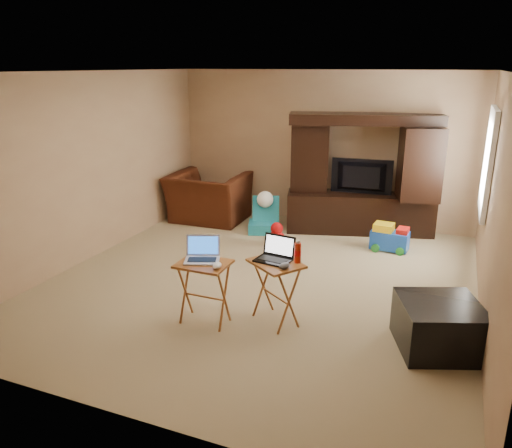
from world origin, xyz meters
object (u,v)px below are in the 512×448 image
at_px(mouse_left, 217,265).
at_px(mouse_right, 284,266).
at_px(push_toy, 390,237).
at_px(laptop_right, 273,250).
at_px(tray_table_left, 204,293).
at_px(tray_table_right, 276,292).
at_px(water_bottle, 298,253).
at_px(entertainment_center, 362,174).
at_px(television, 361,177).
at_px(ottoman, 439,326).
at_px(child_rocker, 262,215).
at_px(recliner, 208,198).
at_px(laptop_left, 202,250).
at_px(plush_toy, 277,234).

relative_size(mouse_left, mouse_right, 1.00).
bearing_deg(push_toy, mouse_left, -108.95).
relative_size(laptop_right, mouse_right, 2.58).
xyz_separation_m(tray_table_left, laptop_right, (0.64, 0.30, 0.46)).
bearing_deg(tray_table_right, mouse_right, -7.90).
height_order(tray_table_left, water_bottle, water_bottle).
relative_size(push_toy, water_bottle, 2.61).
height_order(entertainment_center, television, entertainment_center).
bearing_deg(ottoman, laptop_right, -177.47).
bearing_deg(entertainment_center, television, -105.49).
height_order(child_rocker, laptop_right, laptop_right).
xyz_separation_m(recliner, water_bottle, (2.48, -2.85, 0.37)).
relative_size(tray_table_left, mouse_right, 4.91).
height_order(entertainment_center, mouse_right, entertainment_center).
height_order(tray_table_left, tray_table_right, tray_table_right).
height_order(ottoman, tray_table_right, tray_table_right).
xyz_separation_m(television, laptop_right, (-0.27, -3.25, -0.11)).
relative_size(recliner, laptop_right, 3.57).
relative_size(recliner, tray_table_right, 1.87).
xyz_separation_m(laptop_left, laptop_right, (0.67, 0.27, 0.00)).
distance_m(plush_toy, mouse_right, 2.48).
bearing_deg(child_rocker, laptop_right, -85.89).
distance_m(television, laptop_right, 3.26).
bearing_deg(entertainment_center, push_toy, -65.81).
bearing_deg(ottoman, tray_table_left, -170.61).
height_order(recliner, tray_table_left, recliner).
distance_m(plush_toy, ottoman, 3.12).
distance_m(recliner, child_rocker, 1.12).
height_order(entertainment_center, ottoman, entertainment_center).
distance_m(push_toy, laptop_right, 2.79).
height_order(child_rocker, water_bottle, water_bottle).
distance_m(push_toy, mouse_left, 3.27).
bearing_deg(entertainment_center, tray_table_right, -109.43).
relative_size(entertainment_center, mouse_right, 16.85).
distance_m(ottoman, tray_table_left, 2.31).
bearing_deg(mouse_right, water_bottle, 70.71).
relative_size(tray_table_left, tray_table_right, 1.00).
relative_size(plush_toy, tray_table_left, 0.57).
bearing_deg(child_rocker, tray_table_right, -85.33).
distance_m(recliner, mouse_left, 3.76).
distance_m(child_rocker, mouse_left, 3.15).
bearing_deg(laptop_right, recliner, 135.11).
xyz_separation_m(tray_table_left, mouse_left, (0.19, -0.07, 0.36)).
bearing_deg(laptop_right, push_toy, 79.29).
bearing_deg(mouse_right, recliner, 128.33).
relative_size(laptop_left, water_bottle, 1.69).
xyz_separation_m(laptop_right, water_bottle, (0.24, 0.06, -0.02)).
xyz_separation_m(tray_table_right, mouse_right, (0.13, -0.12, 0.36)).
distance_m(television, tray_table_left, 3.71).
distance_m(ottoman, laptop_left, 2.40).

